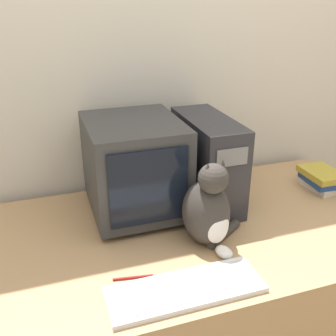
{
  "coord_description": "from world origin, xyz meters",
  "views": [
    {
      "loc": [
        -0.56,
        -0.78,
        1.58
      ],
      "look_at": [
        -0.12,
        0.51,
        0.96
      ],
      "focal_mm": 42.0,
      "sensor_mm": 36.0,
      "label": 1
    }
  ],
  "objects_px": {
    "cat": "(208,210)",
    "pen": "(133,277)",
    "keyboard": "(185,289)",
    "crt_monitor": "(135,166)",
    "book_stack": "(321,179)",
    "computer_tower": "(207,161)"
  },
  "relations": [
    {
      "from": "cat",
      "to": "pen",
      "type": "bearing_deg",
      "value": -170.71
    },
    {
      "from": "computer_tower",
      "to": "crt_monitor",
      "type": "bearing_deg",
      "value": 177.73
    },
    {
      "from": "computer_tower",
      "to": "pen",
      "type": "bearing_deg",
      "value": -136.63
    },
    {
      "from": "cat",
      "to": "book_stack",
      "type": "relative_size",
      "value": 1.7
    },
    {
      "from": "pen",
      "to": "keyboard",
      "type": "bearing_deg",
      "value": -39.09
    },
    {
      "from": "crt_monitor",
      "to": "book_stack",
      "type": "height_order",
      "value": "crt_monitor"
    },
    {
      "from": "book_stack",
      "to": "pen",
      "type": "xyz_separation_m",
      "value": [
        -1.01,
        -0.35,
        -0.05
      ]
    },
    {
      "from": "crt_monitor",
      "to": "keyboard",
      "type": "bearing_deg",
      "value": -87.95
    },
    {
      "from": "computer_tower",
      "to": "keyboard",
      "type": "height_order",
      "value": "computer_tower"
    },
    {
      "from": "book_stack",
      "to": "pen",
      "type": "relative_size",
      "value": 1.5
    },
    {
      "from": "pen",
      "to": "crt_monitor",
      "type": "bearing_deg",
      "value": 74.29
    },
    {
      "from": "keyboard",
      "to": "crt_monitor",
      "type": "bearing_deg",
      "value": 92.05
    },
    {
      "from": "crt_monitor",
      "to": "pen",
      "type": "height_order",
      "value": "crt_monitor"
    },
    {
      "from": "computer_tower",
      "to": "keyboard",
      "type": "distance_m",
      "value": 0.64
    },
    {
      "from": "computer_tower",
      "to": "keyboard",
      "type": "relative_size",
      "value": 0.9
    },
    {
      "from": "keyboard",
      "to": "book_stack",
      "type": "relative_size",
      "value": 2.48
    },
    {
      "from": "cat",
      "to": "book_stack",
      "type": "bearing_deg",
      "value": 7.87
    },
    {
      "from": "computer_tower",
      "to": "keyboard",
      "type": "xyz_separation_m",
      "value": [
        -0.3,
        -0.53,
        -0.18
      ]
    },
    {
      "from": "crt_monitor",
      "to": "pen",
      "type": "relative_size",
      "value": 3.3
    },
    {
      "from": "keyboard",
      "to": "pen",
      "type": "height_order",
      "value": "keyboard"
    },
    {
      "from": "keyboard",
      "to": "book_stack",
      "type": "height_order",
      "value": "book_stack"
    },
    {
      "from": "keyboard",
      "to": "book_stack",
      "type": "distance_m",
      "value": 0.99
    }
  ]
}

